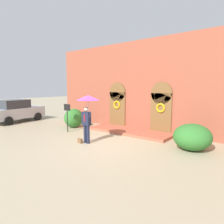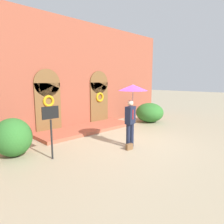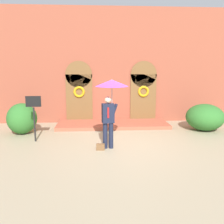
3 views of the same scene
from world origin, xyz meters
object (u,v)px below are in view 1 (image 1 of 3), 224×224
shrub_left (74,118)px  parked_car (16,111)px  handbag (80,141)px  shrub_right (192,137)px  sign_post (67,113)px  person_with_umbrella (88,105)px

shrub_left → parked_car: (-5.23, -1.45, 0.24)m
handbag → shrub_right: (4.66, 2.38, 0.47)m
sign_post → shrub_left: sign_post is taller
person_with_umbrella → sign_post: person_with_umbrella is taller
person_with_umbrella → sign_post: 3.06m
handbag → sign_post: bearing=160.9°
handbag → shrub_right: size_ratio=0.17×
person_with_umbrella → shrub_left: person_with_umbrella is taller
shrub_left → handbag: bearing=-36.1°
person_with_umbrella → handbag: bearing=-151.4°
shrub_right → handbag: bearing=-153.0°
sign_post → shrub_left: size_ratio=1.26×
sign_post → shrub_left: 1.51m
shrub_left → person_with_umbrella: bearing=-30.9°
handbag → shrub_right: bearing=33.8°
handbag → sign_post: (-2.44, 1.18, 1.05)m
person_with_umbrella → shrub_left: size_ratio=1.73×
person_with_umbrella → parked_car: (-8.83, 0.70, -1.03)m
person_with_umbrella → shrub_right: person_with_umbrella is taller
person_with_umbrella → handbag: person_with_umbrella is taller
person_with_umbrella → shrub_right: (4.29, 2.18, -1.33)m
person_with_umbrella → handbag: (-0.37, -0.20, -1.80)m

